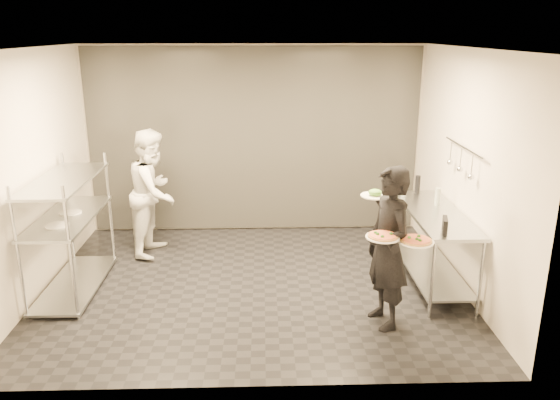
{
  "coord_description": "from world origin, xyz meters",
  "views": [
    {
      "loc": [
        0.14,
        -6.08,
        2.99
      ],
      "look_at": [
        0.33,
        -0.04,
        1.1
      ],
      "focal_mm": 35.0,
      "sensor_mm": 36.0,
      "label": 1
    }
  ],
  "objects_px": {
    "prep_counter": "(434,235)",
    "pos_monitor": "(445,225)",
    "waiter": "(388,248)",
    "pass_rack": "(69,228)",
    "pizza_plate_near": "(383,236)",
    "salad_plate": "(375,194)",
    "bottle_green": "(404,185)",
    "bottle_dark": "(418,184)",
    "bottle_clear": "(437,197)",
    "chef": "(154,192)",
    "pizza_plate_far": "(416,241)"
  },
  "relations": [
    {
      "from": "chef",
      "to": "bottle_green",
      "type": "bearing_deg",
      "value": -85.04
    },
    {
      "from": "pizza_plate_near",
      "to": "bottle_green",
      "type": "relative_size",
      "value": 1.47
    },
    {
      "from": "waiter",
      "to": "bottle_clear",
      "type": "relative_size",
      "value": 7.8
    },
    {
      "from": "pass_rack",
      "to": "salad_plate",
      "type": "distance_m",
      "value": 3.56
    },
    {
      "from": "bottle_dark",
      "to": "bottle_clear",
      "type": "bearing_deg",
      "value": -79.75
    },
    {
      "from": "pos_monitor",
      "to": "bottle_dark",
      "type": "relative_size",
      "value": 0.98
    },
    {
      "from": "waiter",
      "to": "pizza_plate_far",
      "type": "bearing_deg",
      "value": 23.44
    },
    {
      "from": "chef",
      "to": "pos_monitor",
      "type": "bearing_deg",
      "value": -107.54
    },
    {
      "from": "chef",
      "to": "pizza_plate_far",
      "type": "relative_size",
      "value": 4.93
    },
    {
      "from": "waiter",
      "to": "chef",
      "type": "bearing_deg",
      "value": -141.91
    },
    {
      "from": "pass_rack",
      "to": "pizza_plate_near",
      "type": "relative_size",
      "value": 4.82
    },
    {
      "from": "waiter",
      "to": "pass_rack",
      "type": "bearing_deg",
      "value": -120.3
    },
    {
      "from": "waiter",
      "to": "chef",
      "type": "height_order",
      "value": "chef"
    },
    {
      "from": "pizza_plate_near",
      "to": "bottle_green",
      "type": "height_order",
      "value": "bottle_green"
    },
    {
      "from": "pos_monitor",
      "to": "bottle_dark",
      "type": "distance_m",
      "value": 1.5
    },
    {
      "from": "salad_plate",
      "to": "bottle_clear",
      "type": "distance_m",
      "value": 1.38
    },
    {
      "from": "pizza_plate_near",
      "to": "bottle_green",
      "type": "bearing_deg",
      "value": 70.41
    },
    {
      "from": "prep_counter",
      "to": "bottle_green",
      "type": "distance_m",
      "value": 0.92
    },
    {
      "from": "pizza_plate_near",
      "to": "bottle_clear",
      "type": "relative_size",
      "value": 1.51
    },
    {
      "from": "waiter",
      "to": "salad_plate",
      "type": "xyz_separation_m",
      "value": [
        -0.1,
        0.29,
        0.49
      ]
    },
    {
      "from": "bottle_green",
      "to": "prep_counter",
      "type": "bearing_deg",
      "value": -76.72
    },
    {
      "from": "pizza_plate_far",
      "to": "bottle_dark",
      "type": "relative_size",
      "value": 1.52
    },
    {
      "from": "salad_plate",
      "to": "bottle_dark",
      "type": "bearing_deg",
      "value": 59.17
    },
    {
      "from": "pass_rack",
      "to": "prep_counter",
      "type": "bearing_deg",
      "value": 0.03
    },
    {
      "from": "chef",
      "to": "pizza_plate_far",
      "type": "distance_m",
      "value": 3.76
    },
    {
      "from": "salad_plate",
      "to": "pos_monitor",
      "type": "distance_m",
      "value": 0.84
    },
    {
      "from": "salad_plate",
      "to": "prep_counter",
      "type": "bearing_deg",
      "value": 37.1
    },
    {
      "from": "chef",
      "to": "bottle_green",
      "type": "distance_m",
      "value": 3.37
    },
    {
      "from": "prep_counter",
      "to": "pos_monitor",
      "type": "xyz_separation_m",
      "value": [
        -0.12,
        -0.69,
        0.38
      ]
    },
    {
      "from": "waiter",
      "to": "pos_monitor",
      "type": "distance_m",
      "value": 0.72
    },
    {
      "from": "bottle_green",
      "to": "bottle_dark",
      "type": "height_order",
      "value": "bottle_dark"
    },
    {
      "from": "salad_plate",
      "to": "bottle_green",
      "type": "distance_m",
      "value": 1.65
    },
    {
      "from": "prep_counter",
      "to": "bottle_clear",
      "type": "bearing_deg",
      "value": 70.42
    },
    {
      "from": "pizza_plate_near",
      "to": "pos_monitor",
      "type": "distance_m",
      "value": 0.92
    },
    {
      "from": "pizza_plate_near",
      "to": "pos_monitor",
      "type": "relative_size",
      "value": 1.46
    },
    {
      "from": "pass_rack",
      "to": "bottle_clear",
      "type": "xyz_separation_m",
      "value": [
        4.42,
        0.26,
        0.26
      ]
    },
    {
      "from": "chef",
      "to": "pos_monitor",
      "type": "relative_size",
      "value": 7.66
    },
    {
      "from": "pass_rack",
      "to": "pizza_plate_near",
      "type": "height_order",
      "value": "pass_rack"
    },
    {
      "from": "chef",
      "to": "pizza_plate_far",
      "type": "xyz_separation_m",
      "value": [
        2.97,
        -2.31,
        0.17
      ]
    },
    {
      "from": "pizza_plate_far",
      "to": "bottle_green",
      "type": "height_order",
      "value": "bottle_green"
    },
    {
      "from": "chef",
      "to": "bottle_dark",
      "type": "xyz_separation_m",
      "value": [
        3.54,
        -0.3,
        0.17
      ]
    },
    {
      "from": "waiter",
      "to": "pos_monitor",
      "type": "bearing_deg",
      "value": 96.33
    },
    {
      "from": "pos_monitor",
      "to": "prep_counter",
      "type": "bearing_deg",
      "value": 95.06
    },
    {
      "from": "waiter",
      "to": "pos_monitor",
      "type": "height_order",
      "value": "waiter"
    },
    {
      "from": "pass_rack",
      "to": "waiter",
      "type": "bearing_deg",
      "value": -14.98
    },
    {
      "from": "pass_rack",
      "to": "pos_monitor",
      "type": "relative_size",
      "value": 7.06
    },
    {
      "from": "prep_counter",
      "to": "waiter",
      "type": "xyz_separation_m",
      "value": [
        -0.78,
        -0.95,
        0.23
      ]
    },
    {
      "from": "bottle_clear",
      "to": "waiter",
      "type": "bearing_deg",
      "value": -125.74
    },
    {
      "from": "pizza_plate_far",
      "to": "salad_plate",
      "type": "xyz_separation_m",
      "value": [
        -0.3,
        0.54,
        0.31
      ]
    },
    {
      "from": "pos_monitor",
      "to": "pass_rack",
      "type": "bearing_deg",
      "value": -174.37
    }
  ]
}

